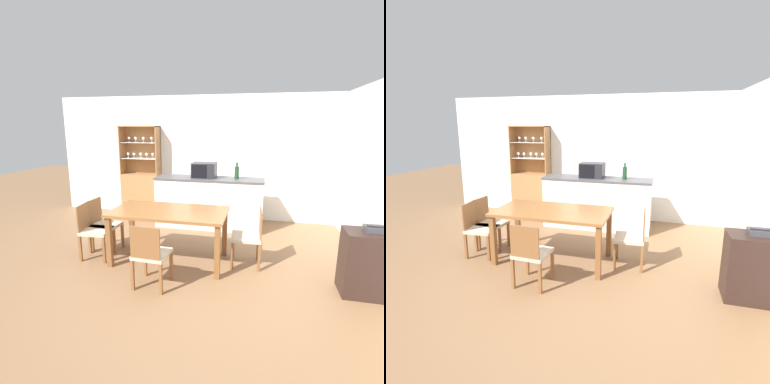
# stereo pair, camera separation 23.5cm
# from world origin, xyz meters

# --- Properties ---
(ground_plane) EXTENTS (18.00, 18.00, 0.00)m
(ground_plane) POSITION_xyz_m (0.00, 0.00, 0.00)
(ground_plane) COLOR brown
(wall_back) EXTENTS (6.80, 0.06, 2.55)m
(wall_back) POSITION_xyz_m (0.00, 2.63, 1.27)
(wall_back) COLOR white
(wall_back) RESTS_ON ground_plane
(kitchen_counter) EXTENTS (2.06, 0.57, 0.97)m
(kitchen_counter) POSITION_xyz_m (0.11, 1.93, 0.49)
(kitchen_counter) COLOR silver
(kitchen_counter) RESTS_ON ground_plane
(display_cabinet) EXTENTS (0.84, 0.32, 1.93)m
(display_cabinet) POSITION_xyz_m (-1.49, 2.45, 0.59)
(display_cabinet) COLOR #A37042
(display_cabinet) RESTS_ON ground_plane
(dining_table) EXTENTS (1.64, 0.87, 0.77)m
(dining_table) POSITION_xyz_m (-0.18, 0.33, 0.67)
(dining_table) COLOR brown
(dining_table) RESTS_ON ground_plane
(dining_chair_side_left_near) EXTENTS (0.43, 0.43, 0.82)m
(dining_chair_side_left_near) POSITION_xyz_m (-1.32, 0.19, 0.42)
(dining_chair_side_left_near) COLOR #C1B299
(dining_chair_side_left_near) RESTS_ON ground_plane
(dining_chair_head_near) EXTENTS (0.42, 0.42, 0.82)m
(dining_chair_head_near) POSITION_xyz_m (-0.19, -0.42, 0.42)
(dining_chair_head_near) COLOR #C1B299
(dining_chair_head_near) RESTS_ON ground_plane
(dining_chair_side_left_far) EXTENTS (0.43, 0.43, 0.82)m
(dining_chair_side_left_far) POSITION_xyz_m (-1.32, 0.46, 0.42)
(dining_chair_side_left_far) COLOR #C1B299
(dining_chair_side_left_far) RESTS_ON ground_plane
(dining_chair_side_right_far) EXTENTS (0.43, 0.43, 0.82)m
(dining_chair_side_right_far) POSITION_xyz_m (0.95, 0.46, 0.42)
(dining_chair_side_right_far) COLOR #C1B299
(dining_chair_side_right_far) RESTS_ON ground_plane
(microwave) EXTENTS (0.45, 0.35, 0.28)m
(microwave) POSITION_xyz_m (0.01, 1.96, 1.11)
(microwave) COLOR #232328
(microwave) RESTS_ON kitchen_counter
(wine_bottle) EXTENTS (0.08, 0.08, 0.31)m
(wine_bottle) POSITION_xyz_m (0.62, 1.94, 1.10)
(wine_bottle) COLOR #193D23
(wine_bottle) RESTS_ON kitchen_counter
(side_cabinet) EXTENTS (0.50, 0.39, 0.78)m
(side_cabinet) POSITION_xyz_m (2.30, 0.00, 0.39)
(side_cabinet) COLOR black
(side_cabinet) RESTS_ON ground_plane
(telephone) EXTENTS (0.23, 0.16, 0.10)m
(telephone) POSITION_xyz_m (2.36, 0.01, 0.81)
(telephone) COLOR #38383D
(telephone) RESTS_ON side_cabinet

